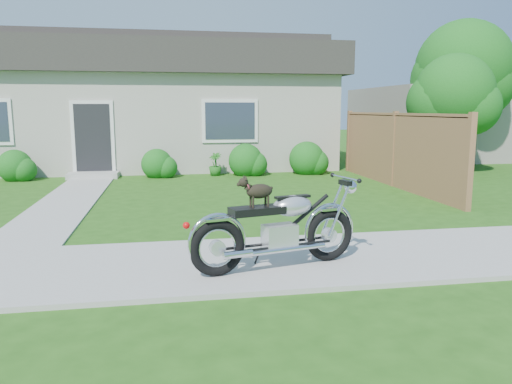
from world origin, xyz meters
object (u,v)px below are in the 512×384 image
at_px(house, 148,103).
at_px(tree_far, 468,73).
at_px(fence, 394,149).
at_px(tree_near, 459,97).
at_px(potted_plant_right, 215,164).
at_px(motorcycle_with_dog, 279,227).
at_px(potted_plant_left, 14,167).

relative_size(house, tree_far, 2.54).
height_order(fence, tree_near, tree_near).
xyz_separation_m(tree_far, potted_plant_right, (-8.78, -1.24, -2.84)).
bearing_deg(house, tree_near, -24.29).
distance_m(house, fence, 8.96).
distance_m(house, motorcycle_with_dog, 12.63).
height_order(fence, motorcycle_with_dog, fence).
relative_size(tree_near, potted_plant_right, 5.27).
distance_m(fence, potted_plant_left, 10.29).
height_order(potted_plant_left, motorcycle_with_dog, motorcycle_with_dog).
bearing_deg(house, motorcycle_with_dog, -81.09).
bearing_deg(tree_far, tree_near, -127.03).
bearing_deg(motorcycle_with_dog, house, 85.28).
bearing_deg(motorcycle_with_dog, potted_plant_left, 108.08).
xyz_separation_m(fence, motorcycle_with_dog, (-4.36, -6.13, -0.40)).
relative_size(fence, motorcycle_with_dog, 3.02).
bearing_deg(fence, potted_plant_right, 146.95).
height_order(tree_far, motorcycle_with_dog, tree_far).
relative_size(house, potted_plant_left, 16.97).
xyz_separation_m(house, potted_plant_right, (2.00, -3.44, -1.82)).
distance_m(house, potted_plant_right, 4.38).
bearing_deg(house, potted_plant_left, -136.10).
bearing_deg(potted_plant_right, tree_far, 8.06).
bearing_deg(fence, motorcycle_with_dog, -125.41).
distance_m(house, tree_near, 10.18).
xyz_separation_m(potted_plant_right, motorcycle_with_dog, (-0.06, -8.93, 0.20)).
height_order(fence, potted_plant_left, fence).
xyz_separation_m(tree_far, potted_plant_left, (-14.36, -1.24, -2.81)).
distance_m(tree_near, motorcycle_with_dog, 11.14).
bearing_deg(potted_plant_right, fence, -33.05).
bearing_deg(potted_plant_left, potted_plant_right, 0.00).
height_order(house, fence, house).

